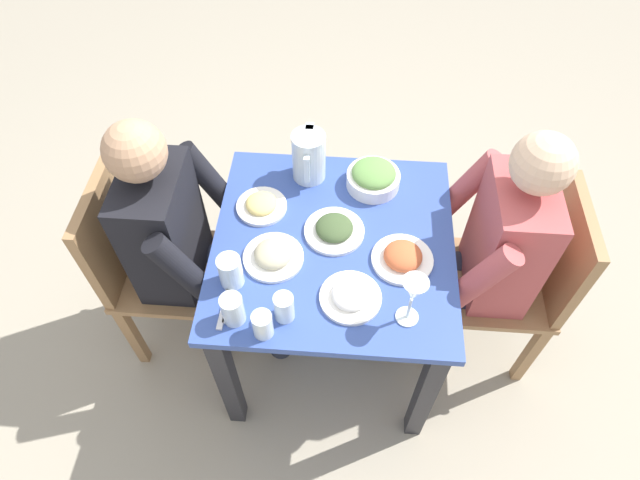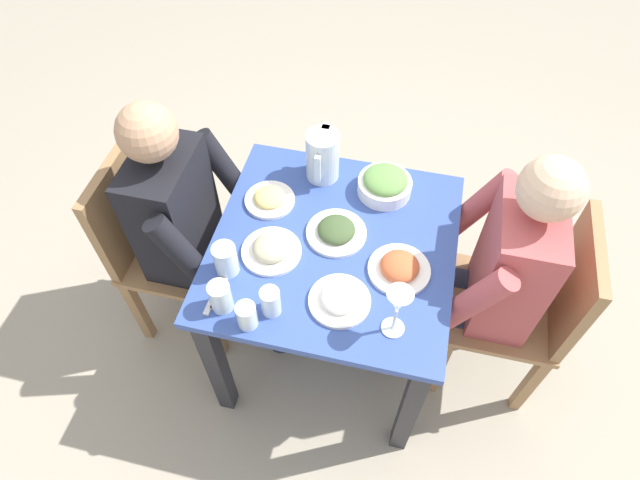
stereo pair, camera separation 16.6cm
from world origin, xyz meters
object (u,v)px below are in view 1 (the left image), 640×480
Objects in this scene: dining_table at (333,266)px; plate_rice_curry at (403,257)px; water_glass_far_right at (230,271)px; water_glass_by_pitcher at (284,307)px; salad_bowl at (373,177)px; plate_beans at (273,255)px; chair_far at (522,277)px; water_pitcher at (309,156)px; plate_yoghurt at (351,296)px; plate_dolmas at (335,229)px; plate_fries at (261,205)px; chair_near at (148,262)px; diner_near at (193,242)px; wine_glass at (413,293)px; water_glass_near_left at (263,325)px; water_glass_center at (233,309)px; diner_far at (476,251)px.

dining_table is 4.01× the size of plate_rice_curry.
water_glass_by_pitcher is at bearing 58.15° from water_glass_far_right.
water_glass_by_pitcher reaches higher than salad_bowl.
salad_bowl is at bearing 137.93° from plate_beans.
water_glass_by_pitcher is (0.36, -0.84, 0.29)m from chair_far.
salad_bowl is 1.89× the size of water_glass_by_pitcher.
plate_yoghurt is at bearing 18.48° from water_pitcher.
plate_dolmas is 1.15× the size of plate_fries.
chair_near reaches higher than salad_bowl.
water_glass_far_right is (0.31, -0.05, 0.04)m from plate_fries.
diner_near is 0.33m from water_glass_far_right.
plate_yoghurt is 0.98× the size of wine_glass.
chair_far is (-0.07, 0.70, -0.10)m from dining_table.
dining_table is at bearing -25.20° from salad_bowl.
chair_near is 8.65× the size of water_glass_by_pitcher.
dining_table is 8.79× the size of water_glass_near_left.
water_glass_center is at bearing -2.54° from plate_fries.
wine_glass reaches higher than plate_fries.
diner_far is at bearing 142.29° from wine_glass.
dining_table is 0.69× the size of diner_near.
dining_table is at bearing 19.76° from water_pitcher.
plate_fries is (0.14, -0.39, -0.03)m from salad_bowl.
plate_beans is at bearing 129.55° from water_glass_far_right.
salad_bowl is 0.26m from plate_dolmas.
water_glass_far_right reaches higher than water_glass_center.
diner_near is 0.28m from plate_fries.
water_glass_center is (0.58, -0.41, 0.01)m from salad_bowl.
diner_far is 5.96× the size of wine_glass.
diner_near and diner_far have the same top height.
chair_far is 0.75m from plate_yoghurt.
diner_far reaches higher than plate_dolmas.
plate_rice_curry is 1.04× the size of plate_yoghurt.
water_glass_center is at bearing 12.63° from water_glass_far_right.
water_glass_by_pitcher is 0.88× the size of water_glass_far_right.
plate_rice_curry is 0.42m from plate_beans.
diner_near is 6.15× the size of water_pitcher.
chair_far is 1.10m from water_glass_center.
plate_fries is 1.54× the size of water_glass_far_right.
salad_bowl is 0.97× the size of plate_beans.
plate_rice_curry reaches higher than plate_fries.
water_glass_far_right is at bearing -144.20° from water_glass_near_left.
dining_table is at bearing 155.90° from water_glass_by_pitcher.
water_glass_by_pitcher is at bearing 17.05° from plate_fries.
diner_near is 0.44m from water_glass_center.
plate_rice_curry is 1.14× the size of plate_fries.
plate_rice_curry is at bearing 82.56° from diner_near.
chair_near reaches higher than plate_yoghurt.
diner_near is 12.74× the size of water_glass_near_left.
plate_dolmas is 0.26m from plate_yoghurt.
water_glass_center is 0.53m from wine_glass.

